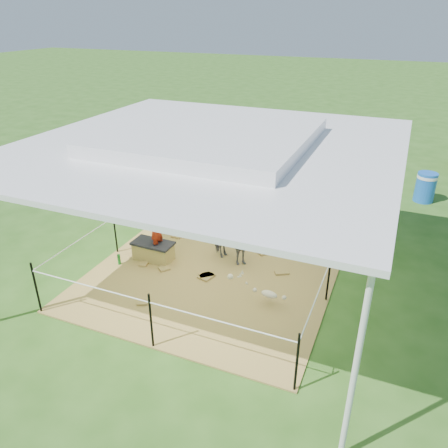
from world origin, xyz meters
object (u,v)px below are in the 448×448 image
at_px(pony, 230,244).
at_px(woman, 155,224).
at_px(trash_barrel, 425,187).
at_px(picnic_table_near, 347,159).
at_px(straw_bale, 153,252).
at_px(foal, 269,293).
at_px(distant_person, 367,148).
at_px(green_bottle, 119,259).

bearing_deg(pony, woman, 127.37).
height_order(trash_barrel, picnic_table_near, trash_barrel).
relative_size(straw_bale, trash_barrel, 0.99).
relative_size(foal, picnic_table_near, 0.56).
xyz_separation_m(pony, trash_barrel, (3.67, 5.09, -0.04)).
xyz_separation_m(straw_bale, distant_person, (3.33, 8.00, 0.45)).
bearing_deg(green_bottle, straw_bale, 39.29).
xyz_separation_m(pony, picnic_table_near, (1.30, 7.08, -0.12)).
relative_size(woman, green_bottle, 4.32).
bearing_deg(straw_bale, distant_person, 67.41).
xyz_separation_m(green_bottle, trash_barrel, (5.72, 6.07, 0.26)).
height_order(pony, picnic_table_near, pony).
height_order(green_bottle, foal, foal).
xyz_separation_m(foal, picnic_table_near, (0.11, 8.17, 0.05)).
relative_size(green_bottle, pony, 0.23).
relative_size(green_bottle, distant_person, 0.17).
bearing_deg(green_bottle, pony, 25.45).
xyz_separation_m(straw_bale, green_bottle, (-0.55, -0.45, -0.07)).
bearing_deg(green_bottle, distant_person, 65.35).
xyz_separation_m(woman, picnic_table_near, (2.70, 7.60, -0.54)).
xyz_separation_m(straw_bale, pony, (1.50, 0.53, 0.24)).
bearing_deg(straw_bale, pony, 19.31).
xyz_separation_m(woman, pony, (1.40, 0.53, -0.42)).
bearing_deg(trash_barrel, pony, -125.77).
bearing_deg(foal, pony, 145.04).
height_order(straw_bale, trash_barrel, trash_barrel).
bearing_deg(pony, green_bottle, 132.24).
distance_m(trash_barrel, distant_person, 3.02).
height_order(foal, trash_barrel, trash_barrel).
bearing_deg(woman, foal, 78.50).
distance_m(woman, distant_person, 8.63).
bearing_deg(green_bottle, trash_barrel, 46.69).
xyz_separation_m(straw_bale, picnic_table_near, (2.80, 7.60, 0.11)).
bearing_deg(woman, straw_bale, -89.24).
distance_m(green_bottle, distant_person, 9.31).
relative_size(straw_bale, foal, 0.93).
relative_size(woman, distant_person, 0.73).
height_order(woman, pony, woman).
relative_size(foal, distant_person, 0.66).
xyz_separation_m(foal, distant_person, (0.64, 8.56, 0.39)).
distance_m(straw_bale, woman, 0.66).
distance_m(green_bottle, picnic_table_near, 8.72).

